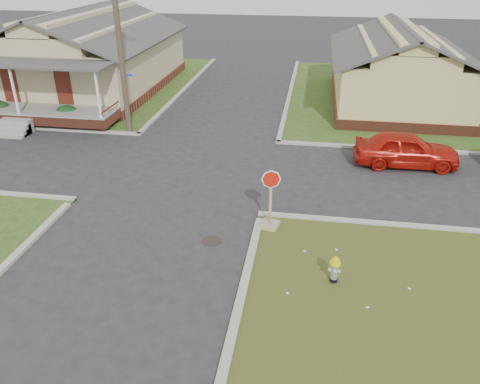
# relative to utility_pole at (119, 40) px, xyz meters

# --- Properties ---
(ground) EXTENTS (120.00, 120.00, 0.00)m
(ground) POSITION_rel_utility_pole_xyz_m (4.20, -8.90, -4.66)
(ground) COLOR #242427
(ground) RESTS_ON ground
(verge_far_left) EXTENTS (19.00, 19.00, 0.05)m
(verge_far_left) POSITION_rel_utility_pole_xyz_m (-8.80, 9.10, -4.64)
(verge_far_left) COLOR #2B4619
(verge_far_left) RESTS_ON ground
(curbs) EXTENTS (80.00, 40.00, 0.12)m
(curbs) POSITION_rel_utility_pole_xyz_m (4.20, -3.90, -4.66)
(curbs) COLOR #A6A396
(curbs) RESTS_ON ground
(manhole) EXTENTS (0.64, 0.64, 0.01)m
(manhole) POSITION_rel_utility_pole_xyz_m (6.40, -9.40, -4.66)
(manhole) COLOR black
(manhole) RESTS_ON ground
(corner_house) EXTENTS (10.10, 15.50, 5.30)m
(corner_house) POSITION_rel_utility_pole_xyz_m (-5.80, 7.78, -2.38)
(corner_house) COLOR brown
(corner_house) RESTS_ON ground
(side_house_yellow) EXTENTS (7.60, 11.60, 4.70)m
(side_house_yellow) POSITION_rel_utility_pole_xyz_m (14.20, 7.60, -2.47)
(side_house_yellow) COLOR brown
(side_house_yellow) RESTS_ON ground
(utility_pole) EXTENTS (1.80, 0.28, 9.00)m
(utility_pole) POSITION_rel_utility_pole_xyz_m (0.00, 0.00, 0.00)
(utility_pole) COLOR #3A2D21
(utility_pole) RESTS_ON ground
(fire_hydrant) EXTENTS (0.31, 0.31, 0.84)m
(fire_hydrant) POSITION_rel_utility_pole_xyz_m (10.29, -10.95, -4.15)
(fire_hydrant) COLOR black
(fire_hydrant) RESTS_ON ground
(stop_sign) EXTENTS (0.60, 0.59, 2.13)m
(stop_sign) POSITION_rel_utility_pole_xyz_m (8.19, -8.28, -4.15)
(stop_sign) COLOR #A28658
(stop_sign) RESTS_ON ground
(red_sedan) EXTENTS (4.47, 1.89, 1.51)m
(red_sedan) POSITION_rel_utility_pole_xyz_m (13.51, -2.09, -3.91)
(red_sedan) COLOR #B5170C
(red_sedan) RESTS_ON ground
(hedge_right) EXTENTS (1.38, 1.13, 1.05)m
(hedge_right) POSITION_rel_utility_pole_xyz_m (-3.75, 0.68, -4.09)
(hedge_right) COLOR #133616
(hedge_right) RESTS_ON verge_far_left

